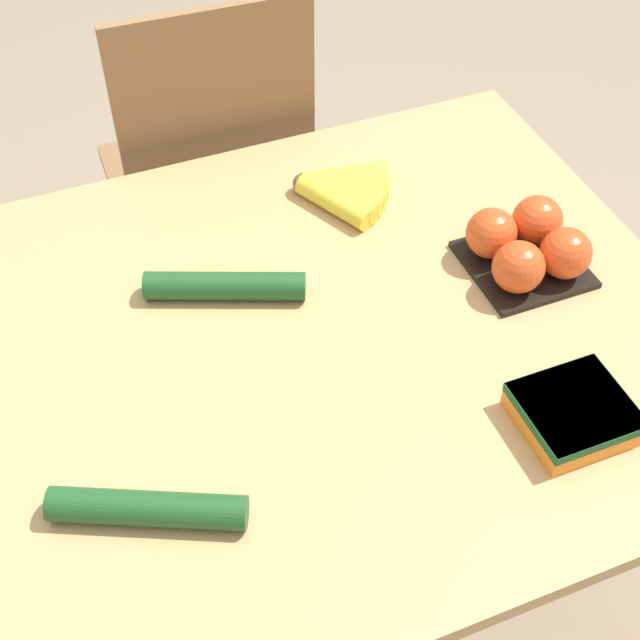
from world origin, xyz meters
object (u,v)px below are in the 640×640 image
at_px(cucumber_near, 225,286).
at_px(cucumber_far, 148,508).
at_px(chair, 212,183).
at_px(tomato_pack, 527,246).
at_px(carrot_bag, 574,412).
at_px(banana_bunch, 341,190).

distance_m(cucumber_near, cucumber_far, 0.41).
bearing_deg(cucumber_near, cucumber_far, -121.50).
bearing_deg(chair, tomato_pack, 119.21).
height_order(cucumber_near, cucumber_far, same).
xyz_separation_m(chair, carrot_bag, (0.24, -0.97, 0.24)).
bearing_deg(carrot_bag, chair, 104.18).
height_order(chair, carrot_bag, chair).
bearing_deg(chair, carrot_bag, 105.84).
distance_m(banana_bunch, tomato_pack, 0.35).
distance_m(chair, cucumber_near, 0.61).
bearing_deg(cucumber_far, chair, 69.31).
bearing_deg(tomato_pack, banana_bunch, 127.51).
xyz_separation_m(tomato_pack, carrot_bag, (-0.10, -0.30, -0.02)).
relative_size(chair, cucumber_near, 3.88).
xyz_separation_m(chair, cucumber_far, (-0.34, -0.90, 0.23)).
distance_m(carrot_bag, cucumber_near, 0.56).
bearing_deg(cucumber_far, banana_bunch, 46.62).
xyz_separation_m(chair, cucumber_near, (-0.13, -0.55, 0.23)).
relative_size(banana_bunch, cucumber_near, 0.68).
bearing_deg(chair, cucumber_far, 70.98).
xyz_separation_m(cucumber_near, cucumber_far, (-0.21, -0.35, 0.00)).
bearing_deg(carrot_bag, cucumber_near, 131.60).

